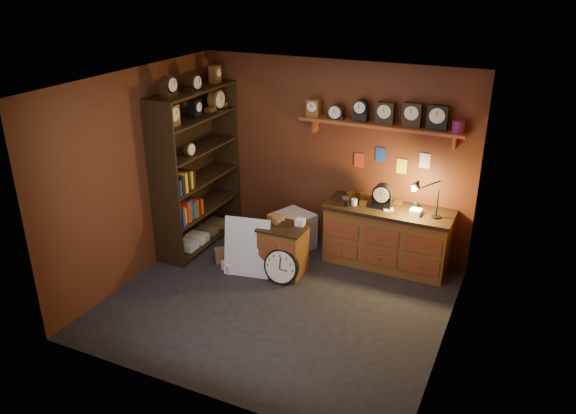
# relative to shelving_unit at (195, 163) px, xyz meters

# --- Properties ---
(floor) EXTENTS (4.00, 4.00, 0.00)m
(floor) POSITION_rel_shelving_unit_xyz_m (1.79, -0.98, -1.25)
(floor) COLOR black
(floor) RESTS_ON ground
(room_shell) EXTENTS (4.02, 3.62, 2.71)m
(room_shell) POSITION_rel_shelving_unit_xyz_m (1.84, -0.87, 0.47)
(room_shell) COLOR #572814
(room_shell) RESTS_ON ground
(shelving_unit) EXTENTS (0.47, 1.60, 2.58)m
(shelving_unit) POSITION_rel_shelving_unit_xyz_m (0.00, 0.00, 0.00)
(shelving_unit) COLOR black
(shelving_unit) RESTS_ON ground
(workbench) EXTENTS (1.71, 0.66, 1.36)m
(workbench) POSITION_rel_shelving_unit_xyz_m (2.73, 0.49, -0.78)
(workbench) COLOR brown
(workbench) RESTS_ON ground
(low_cabinet) EXTENTS (0.60, 0.51, 0.77)m
(low_cabinet) POSITION_rel_shelving_unit_xyz_m (1.54, -0.30, -0.88)
(low_cabinet) COLOR brown
(low_cabinet) RESTS_ON ground
(big_round_clock) EXTENTS (0.48, 0.16, 0.48)m
(big_round_clock) POSITION_rel_shelving_unit_xyz_m (1.63, -0.56, -1.02)
(big_round_clock) COLOR black
(big_round_clock) RESTS_ON ground
(white_panel) EXTENTS (0.64, 0.28, 0.82)m
(white_panel) POSITION_rel_shelving_unit_xyz_m (1.12, -0.55, -1.25)
(white_panel) COLOR silver
(white_panel) RESTS_ON ground
(mini_fridge) EXTENTS (0.67, 0.69, 0.54)m
(mini_fridge) POSITION_rel_shelving_unit_xyz_m (1.36, 0.39, -0.98)
(mini_fridge) COLOR silver
(mini_fridge) RESTS_ON ground
(floor_box_a) EXTENTS (0.34, 0.31, 0.17)m
(floor_box_a) POSITION_rel_shelving_unit_xyz_m (0.81, -0.29, -1.17)
(floor_box_a) COLOR brown
(floor_box_a) RESTS_ON ground
(floor_box_b) EXTENTS (0.31, 0.33, 0.13)m
(floor_box_b) POSITION_rel_shelving_unit_xyz_m (0.88, -0.54, -1.19)
(floor_box_b) COLOR white
(floor_box_b) RESTS_ON ground
(floor_box_c) EXTENTS (0.30, 0.29, 0.17)m
(floor_box_c) POSITION_rel_shelving_unit_xyz_m (0.63, -0.37, -1.17)
(floor_box_c) COLOR brown
(floor_box_c) RESTS_ON ground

